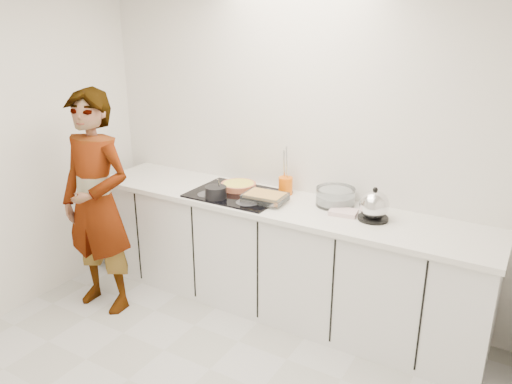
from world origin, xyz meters
The scene contains 12 objects.
wall_back centered at (0.00, 1.60, 1.30)m, with size 3.60×0.00×2.60m, color silver.
base_cabinets centered at (0.00, 1.28, 0.43)m, with size 3.20×0.58×0.87m, color white.
countertop centered at (0.00, 1.28, 0.89)m, with size 3.24×0.64×0.04m, color white.
hob centered at (-0.35, 1.26, 0.92)m, with size 0.72×0.54×0.01m, color black.
tart_dish centered at (-0.40, 1.36, 0.95)m, with size 0.37×0.37×0.05m.
saucepan centered at (-0.43, 1.08, 0.97)m, with size 0.19×0.19×0.16m.
baking_dish centered at (-0.07, 1.22, 0.96)m, with size 0.33×0.25×0.06m.
mixing_bowl centered at (0.41, 1.44, 0.97)m, with size 0.39×0.39×0.13m.
tea_towel centered at (0.53, 1.30, 0.93)m, with size 0.19×0.14×0.03m, color white.
kettle centered at (0.75, 1.31, 1.01)m, with size 0.23×0.23×0.24m.
utensil_crock centered at (-0.03, 1.47, 0.98)m, with size 0.11×0.11×0.14m, color #F66606.
cook centered at (-1.22, 0.60, 0.88)m, with size 0.64×0.42×1.77m, color white.
Camera 1 is at (1.69, -1.88, 2.24)m, focal length 35.00 mm.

